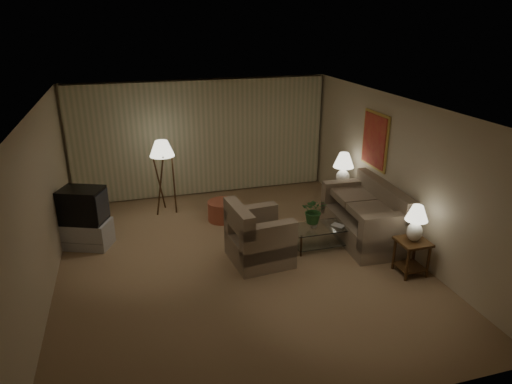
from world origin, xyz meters
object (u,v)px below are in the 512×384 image
crt_tv (83,205)px  ottoman (223,211)px  coffee_table (320,234)px  vase (313,224)px  floor_lamp (164,176)px  table_lamp_near (416,220)px  tv_cabinet (87,234)px  side_table_near (412,251)px  sofa (364,218)px  armchair (260,238)px  side_table_far (341,196)px  table_lamp_far (343,167)px

crt_tv → ottoman: crt_tv is taller
coffee_table → vase: vase is taller
crt_tv → floor_lamp: floor_lamp is taller
table_lamp_near → tv_cabinet: size_ratio=0.63×
side_table_near → sofa: bearing=96.3°
armchair → tv_cabinet: (-2.92, 1.40, -0.18)m
table_lamp_near → side_table_far: bearing=90.0°
side_table_far → tv_cabinet: bearing=-178.9°
table_lamp_near → vase: size_ratio=4.43×
table_lamp_near → tv_cabinet: bearing=154.3°
crt_tv → side_table_near: bearing=-3.1°
table_lamp_near → coffee_table: 1.78m
sofa → side_table_near: bearing=9.3°
tv_cabinet → crt_tv: bearing=0.0°
side_table_far → floor_lamp: 3.83m
side_table_near → floor_lamp: 5.21m
floor_lamp → armchair: bearing=-62.4°
sofa → vase: 1.08m
side_table_near → table_lamp_far: (0.00, 2.60, 0.64)m
armchair → table_lamp_near: 2.59m
side_table_near → table_lamp_near: (0.00, 0.00, 0.56)m
crt_tv → vase: 4.18m
side_table_far → table_lamp_far: bearing=-90.0°
vase → table_lamp_far: bearing=47.9°
table_lamp_near → side_table_near: bearing=180.0°
tv_cabinet → ottoman: tv_cabinet is taller
side_table_near → ottoman: (-2.54, 2.94, -0.20)m
sofa → table_lamp_near: size_ratio=3.30×
sofa → crt_tv: crt_tv is taller
coffee_table → crt_tv: bearing=163.2°
coffee_table → side_table_near: bearing=-49.4°
crt_tv → ottoman: bearing=32.0°
ottoman → vase: (1.32, -1.69, 0.28)m
coffee_table → crt_tv: (-4.13, 1.25, 0.54)m
side_table_near → table_lamp_far: 2.68m
side_table_far → vase: side_table_far is taller
side_table_far → table_lamp_near: table_lamp_near is taller
side_table_far → crt_tv: crt_tv is taller
side_table_far → tv_cabinet: side_table_far is taller
coffee_table → vase: (-0.15, -0.00, 0.21)m
crt_tv → tv_cabinet: bearing=0.0°
table_lamp_near → floor_lamp: 5.19m
coffee_table → floor_lamp: floor_lamp is taller
table_lamp_far → ottoman: (-2.54, 0.34, -0.84)m
side_table_far → floor_lamp: (-3.64, 1.10, 0.44)m
table_lamp_far → floor_lamp: (-3.64, 1.10, -0.21)m
armchair → side_table_near: size_ratio=2.00×
armchair → floor_lamp: bearing=21.9°
ottoman → side_table_near: bearing=-49.2°
sofa → side_table_far: size_ratio=3.42×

